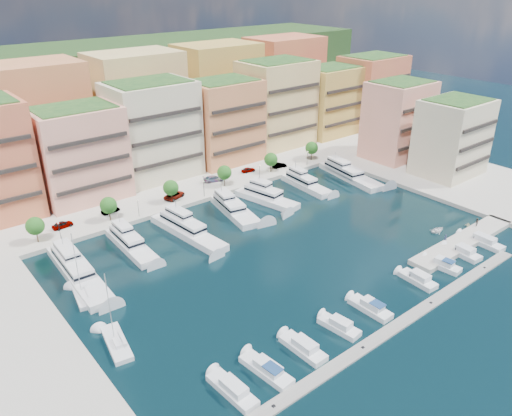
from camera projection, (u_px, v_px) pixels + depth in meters
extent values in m
plane|color=black|center=(288.00, 248.00, 103.85)|extent=(400.00, 400.00, 0.00)
cube|color=#9E998E|center=(146.00, 167.00, 147.34)|extent=(220.00, 64.00, 2.00)
cube|color=#9E998E|center=(479.00, 187.00, 133.58)|extent=(34.00, 76.00, 2.00)
cube|color=#1B3214|center=(84.00, 130.00, 181.01)|extent=(240.00, 40.00, 58.00)
cube|color=gray|center=(399.00, 325.00, 81.10)|extent=(72.00, 2.20, 0.35)
cube|color=#9E998E|center=(463.00, 244.00, 105.52)|extent=(32.00, 5.00, 2.00)
cube|color=#F19D86|center=(80.00, 155.00, 120.68)|extent=(20.00, 15.00, 22.00)
cube|color=black|center=(93.00, 163.00, 115.24)|extent=(18.40, 0.50, 0.90)
cube|color=#1C471D|center=(72.00, 108.00, 115.80)|extent=(17.60, 13.20, 0.80)
cube|color=beige|center=(153.00, 131.00, 133.41)|extent=(22.00, 16.00, 25.00)
cube|color=black|center=(168.00, 138.00, 127.62)|extent=(20.24, 0.50, 0.90)
cube|color=#1C471D|center=(148.00, 82.00, 127.89)|extent=(19.36, 14.08, 0.80)
cube|color=#DF8353|center=(224.00, 122.00, 144.97)|extent=(20.00, 15.00, 23.00)
cube|color=black|center=(240.00, 128.00, 139.54)|extent=(18.40, 0.50, 0.90)
cube|color=#1C471D|center=(223.00, 81.00, 139.88)|extent=(17.60, 13.20, 0.80)
cube|color=#E5CA79|center=(276.00, 104.00, 158.27)|extent=(22.00, 16.00, 26.00)
cube|color=black|center=(294.00, 109.00, 152.49)|extent=(20.24, 0.50, 0.90)
cube|color=#1C471D|center=(277.00, 61.00, 152.54)|extent=(19.36, 14.08, 0.80)
cube|color=#BA9144|center=(328.00, 102.00, 170.27)|extent=(20.00, 15.00, 22.00)
cube|color=black|center=(346.00, 106.00, 164.83)|extent=(18.40, 0.50, 0.90)
cube|color=#1C471D|center=(331.00, 67.00, 165.39)|extent=(17.60, 13.20, 0.80)
cube|color=#CC7344|center=(371.00, 92.00, 179.83)|extent=(22.00, 16.00, 24.00)
cube|color=black|center=(390.00, 96.00, 174.05)|extent=(20.24, 0.50, 0.90)
cube|color=#1C471D|center=(375.00, 56.00, 174.53)|extent=(19.36, 14.08, 0.80)
cube|color=#F19D86|center=(398.00, 121.00, 148.08)|extent=(18.00, 14.00, 22.00)
cube|color=black|center=(419.00, 126.00, 143.00)|extent=(16.56, 0.50, 0.90)
cube|color=#1C471D|center=(403.00, 82.00, 143.20)|extent=(15.84, 12.32, 0.80)
cube|color=beige|center=(452.00, 138.00, 135.88)|extent=(18.00, 14.00, 20.00)
cube|color=black|center=(477.00, 145.00, 130.80)|extent=(16.56, 0.50, 0.90)
cube|color=#1C471D|center=(459.00, 100.00, 131.43)|extent=(15.84, 12.32, 0.80)
cube|color=#DF8353|center=(36.00, 119.00, 134.66)|extent=(26.00, 18.00, 30.00)
cube|color=#E5CA79|center=(138.00, 103.00, 151.76)|extent=(26.00, 18.00, 30.00)
cube|color=#BA9144|center=(218.00, 90.00, 168.86)|extent=(26.00, 18.00, 30.00)
cube|color=#CC7344|center=(284.00, 79.00, 185.96)|extent=(26.00, 18.00, 30.00)
cylinder|color=#473323|center=(37.00, 236.00, 103.48)|extent=(0.24, 0.24, 3.00)
sphere|color=#154B17|center=(35.00, 226.00, 102.52)|extent=(3.80, 3.80, 3.80)
cylinder|color=#473323|center=(110.00, 214.00, 112.60)|extent=(0.24, 0.24, 3.00)
sphere|color=#154B17|center=(108.00, 205.00, 111.64)|extent=(3.80, 3.80, 3.80)
cylinder|color=#473323|center=(171.00, 196.00, 121.72)|extent=(0.24, 0.24, 3.00)
sphere|color=#154B17|center=(171.00, 188.00, 120.76)|extent=(3.80, 3.80, 3.80)
cylinder|color=#473323|center=(225.00, 181.00, 130.84)|extent=(0.24, 0.24, 3.00)
sphere|color=#154B17|center=(224.00, 173.00, 129.88)|extent=(3.80, 3.80, 3.80)
cylinder|color=#473323|center=(271.00, 167.00, 139.96)|extent=(0.24, 0.24, 3.00)
sphere|color=#154B17|center=(271.00, 159.00, 138.99)|extent=(3.80, 3.80, 3.80)
cylinder|color=#473323|center=(311.00, 155.00, 149.08)|extent=(0.24, 0.24, 3.00)
sphere|color=#154B17|center=(312.00, 148.00, 148.11)|extent=(3.80, 3.80, 3.80)
cylinder|color=black|center=(60.00, 232.00, 103.93)|extent=(0.10, 0.10, 4.00)
sphere|color=#FFF2CC|center=(58.00, 223.00, 103.05)|extent=(0.30, 0.30, 0.30)
cylinder|color=black|center=(138.00, 209.00, 114.19)|extent=(0.10, 0.10, 4.00)
sphere|color=#FFF2CC|center=(137.00, 200.00, 113.31)|extent=(0.30, 0.30, 0.30)
cylinder|color=black|center=(204.00, 189.00, 124.45)|extent=(0.10, 0.10, 4.00)
sphere|color=#FFF2CC|center=(204.00, 181.00, 123.57)|extent=(0.30, 0.30, 0.30)
cylinder|color=black|center=(260.00, 173.00, 134.71)|extent=(0.10, 0.10, 4.00)
sphere|color=#FFF2CC|center=(260.00, 165.00, 133.83)|extent=(0.30, 0.30, 0.30)
cylinder|color=black|center=(307.00, 158.00, 144.97)|extent=(0.10, 0.10, 4.00)
sphere|color=#FFF2CC|center=(308.00, 152.00, 144.09)|extent=(0.30, 0.30, 0.30)
cube|color=silver|center=(79.00, 276.00, 93.69)|extent=(5.74, 25.02, 2.30)
cube|color=silver|center=(73.00, 261.00, 94.56)|extent=(4.43, 13.81, 1.80)
cube|color=black|center=(73.00, 261.00, 94.56)|extent=(4.49, 13.88, 0.55)
cube|color=silver|center=(68.00, 250.00, 95.27)|extent=(3.14, 7.56, 1.40)
cylinder|color=#B2B2B7|center=(63.00, 239.00, 95.63)|extent=(0.14, 0.14, 1.80)
cube|color=silver|center=(132.00, 248.00, 103.23)|extent=(4.71, 18.06, 2.30)
cube|color=silver|center=(127.00, 236.00, 103.61)|extent=(3.70, 9.97, 1.80)
cube|color=black|center=(127.00, 236.00, 103.61)|extent=(3.76, 10.03, 0.55)
cube|color=silver|center=(123.00, 227.00, 103.93)|extent=(2.65, 5.46, 1.40)
cylinder|color=#B2B2B7|center=(120.00, 218.00, 104.00)|extent=(0.14, 0.14, 1.80)
cube|color=black|center=(132.00, 250.00, 103.42)|extent=(4.76, 18.11, 0.35)
cube|color=silver|center=(188.00, 234.00, 108.60)|extent=(6.31, 22.78, 2.30)
cube|color=silver|center=(182.00, 222.00, 109.30)|extent=(4.61, 12.63, 1.80)
cube|color=black|center=(182.00, 222.00, 109.30)|extent=(4.68, 12.70, 0.55)
cube|color=silver|center=(177.00, 213.00, 109.88)|extent=(3.16, 6.95, 1.40)
cylinder|color=#B2B2B7|center=(174.00, 204.00, 110.14)|extent=(0.14, 0.14, 1.80)
cube|color=silver|center=(235.00, 212.00, 118.44)|extent=(8.34, 18.64, 2.30)
cube|color=silver|center=(230.00, 202.00, 118.83)|extent=(5.89, 10.51, 1.80)
cube|color=black|center=(230.00, 202.00, 118.83)|extent=(5.96, 10.58, 0.55)
cube|color=silver|center=(227.00, 194.00, 119.15)|extent=(3.95, 5.88, 1.40)
cylinder|color=#B2B2B7|center=(224.00, 187.00, 119.23)|extent=(0.14, 0.14, 1.80)
cube|color=silver|center=(267.00, 201.00, 124.40)|extent=(7.89, 17.99, 2.30)
cube|color=silver|center=(262.00, 191.00, 124.74)|extent=(5.51, 10.14, 1.80)
cube|color=black|center=(262.00, 191.00, 124.74)|extent=(5.58, 10.21, 0.55)
cube|color=silver|center=(259.00, 184.00, 125.04)|extent=(3.67, 5.67, 1.40)
cylinder|color=#B2B2B7|center=(256.00, 176.00, 125.09)|extent=(0.14, 0.14, 1.80)
cube|color=black|center=(267.00, 203.00, 124.59)|extent=(7.94, 18.05, 0.35)
cube|color=silver|center=(306.00, 187.00, 132.65)|extent=(5.19, 16.94, 2.30)
cube|color=silver|center=(302.00, 178.00, 132.95)|extent=(3.93, 9.40, 1.80)
cube|color=black|center=(302.00, 178.00, 132.95)|extent=(4.00, 9.46, 0.55)
cube|color=silver|center=(299.00, 171.00, 133.20)|extent=(2.75, 5.17, 1.40)
cylinder|color=#B2B2B7|center=(296.00, 164.00, 133.22)|extent=(0.14, 0.14, 1.80)
cube|color=silver|center=(350.00, 177.00, 138.80)|extent=(8.61, 22.98, 2.30)
cube|color=silver|center=(345.00, 168.00, 139.50)|extent=(6.07, 12.86, 1.80)
cube|color=black|center=(345.00, 168.00, 139.50)|extent=(6.14, 12.93, 0.55)
cube|color=silver|center=(340.00, 161.00, 140.08)|extent=(4.06, 7.14, 1.40)
cylinder|color=#B2B2B7|center=(337.00, 154.00, 140.34)|extent=(0.14, 0.14, 1.80)
cube|color=silver|center=(232.00, 392.00, 67.93)|extent=(3.04, 8.67, 1.40)
cube|color=silver|center=(234.00, 386.00, 67.07)|extent=(2.23, 4.20, 1.10)
cube|color=black|center=(226.00, 380.00, 68.38)|extent=(1.86, 0.20, 0.55)
cube|color=silver|center=(266.00, 371.00, 71.38)|extent=(3.43, 9.05, 1.40)
cube|color=silver|center=(268.00, 366.00, 70.52)|extent=(2.42, 4.42, 1.10)
cube|color=black|center=(260.00, 361.00, 71.86)|extent=(1.86, 0.28, 0.55)
cube|color=navy|center=(274.00, 367.00, 69.45)|extent=(2.06, 2.82, 0.12)
cube|color=silver|center=(303.00, 349.00, 75.54)|extent=(2.91, 8.05, 1.40)
cube|color=silver|center=(305.00, 344.00, 74.71)|extent=(2.21, 3.88, 1.10)
cube|color=black|center=(298.00, 340.00, 75.93)|extent=(1.96, 0.15, 0.55)
cube|color=silver|center=(339.00, 328.00, 80.11)|extent=(3.26, 7.35, 1.40)
cube|color=silver|center=(341.00, 322.00, 79.31)|extent=(2.30, 3.61, 1.10)
cube|color=black|center=(334.00, 319.00, 80.41)|extent=(1.77, 0.30, 0.55)
cube|color=silver|center=(370.00, 309.00, 84.53)|extent=(2.75, 7.84, 1.40)
cube|color=silver|center=(373.00, 304.00, 83.70)|extent=(2.11, 3.77, 1.10)
cube|color=black|center=(365.00, 301.00, 84.90)|extent=(1.91, 0.13, 0.55)
cube|color=navy|center=(378.00, 304.00, 82.73)|extent=(1.88, 2.37, 0.12)
cube|color=silver|center=(418.00, 281.00, 92.32)|extent=(3.11, 7.38, 1.40)
cube|color=silver|center=(420.00, 276.00, 91.51)|extent=(2.29, 3.59, 1.10)
cube|color=black|center=(413.00, 274.00, 92.63)|extent=(1.92, 0.22, 0.55)
cube|color=silver|center=(442.00, 266.00, 96.86)|extent=(3.21, 7.33, 1.40)
cube|color=silver|center=(444.00, 261.00, 96.06)|extent=(2.30, 3.59, 1.10)
cube|color=black|center=(438.00, 260.00, 97.16)|extent=(1.82, 0.28, 0.55)
cube|color=navy|center=(449.00, 261.00, 95.15)|extent=(1.97, 2.30, 0.12)
cube|color=silver|center=(463.00, 254.00, 101.16)|extent=(3.38, 7.36, 1.40)
cube|color=silver|center=(465.00, 249.00, 100.35)|extent=(2.47, 3.60, 1.10)
cube|color=black|center=(459.00, 247.00, 101.46)|extent=(2.05, 0.25, 0.55)
cube|color=silver|center=(482.00, 243.00, 105.39)|extent=(2.99, 9.25, 1.40)
cube|color=silver|center=(485.00, 238.00, 104.51)|extent=(2.23, 4.47, 1.10)
cube|color=black|center=(476.00, 236.00, 105.90)|extent=(1.92, 0.17, 0.55)
cube|color=silver|center=(117.00, 344.00, 76.70)|extent=(4.37, 9.69, 1.20)
cube|color=silver|center=(119.00, 343.00, 75.66)|extent=(2.06, 2.59, 0.60)
cylinder|color=#B2B2B7|center=(110.00, 308.00, 74.20)|extent=(0.14, 0.14, 12.00)
cylinder|color=#B2B2B7|center=(119.00, 341.00, 75.03)|extent=(0.82, 4.16, 0.10)
cube|color=silver|center=(83.00, 297.00, 87.84)|extent=(4.00, 8.23, 1.20)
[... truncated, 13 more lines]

